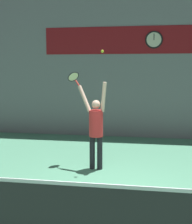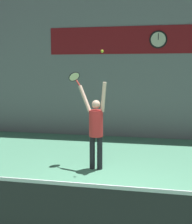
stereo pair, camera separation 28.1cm
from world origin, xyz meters
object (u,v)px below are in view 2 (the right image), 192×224
tennis_player (96,126)px  tennis_racket (75,77)px  tennis_ball (102,51)px  scoreboard_clock (158,39)px

tennis_player → tennis_racket: size_ratio=5.30×
tennis_racket → tennis_ball: (0.80, -0.53, 0.60)m
tennis_racket → scoreboard_clock: bearing=58.7°
scoreboard_clock → tennis_racket: bearing=-121.3°
tennis_player → tennis_ball: size_ratio=30.49×
tennis_ball → tennis_racket: bearing=146.7°
scoreboard_clock → tennis_racket: (-2.00, -3.29, -1.19)m
tennis_racket → tennis_ball: size_ratio=5.76×
tennis_racket → tennis_ball: bearing=-33.3°
scoreboard_clock → tennis_ball: size_ratio=8.60×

